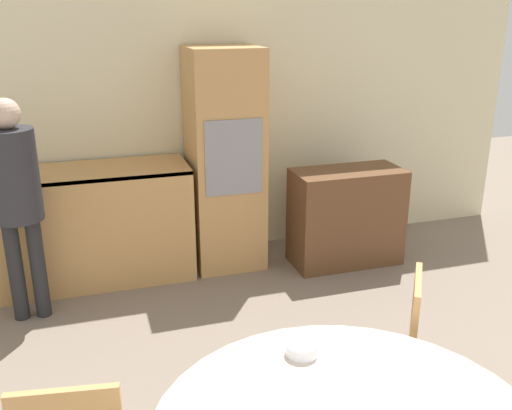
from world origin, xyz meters
TOP-DOWN VIEW (x-y plane):
  - wall_back at (0.00, 4.84)m, footprint 6.25×0.05m
  - kitchen_counter at (-1.19, 4.49)m, footprint 2.16×0.60m
  - oven_unit at (0.22, 4.50)m, footprint 0.58×0.59m
  - sideboard at (1.20, 4.19)m, footprint 0.93×0.45m
  - chair_far_right at (0.47, 2.18)m, footprint 0.55×0.55m
  - person_standing at (-1.36, 3.99)m, footprint 0.33×0.33m
  - bowl_near at (-0.12, 1.92)m, footprint 0.13×0.13m

SIDE VIEW (x-z plane):
  - sideboard at x=1.20m, z-range 0.00..0.83m
  - kitchen_counter at x=-1.19m, z-range 0.01..0.94m
  - chair_far_right at x=0.47m, z-range 0.06..0.96m
  - bowl_near at x=-0.12m, z-range 0.75..0.81m
  - oven_unit at x=0.22m, z-range 0.00..1.83m
  - person_standing at x=-1.36m, z-range 0.19..1.76m
  - wall_back at x=0.00m, z-range 0.00..2.60m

